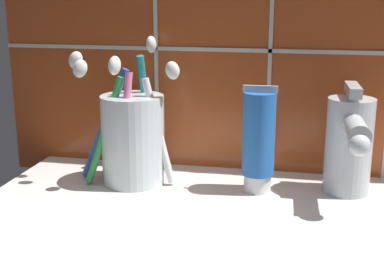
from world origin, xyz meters
TOP-DOWN VIEW (x-y plane):
  - sink_counter at (0.00, 0.00)cm, footprint 60.91×35.03cm
  - tile_wall_backsplash at (0.01, 17.76)cm, footprint 70.91×1.72cm
  - toothbrush_cup at (-14.77, 8.94)cm, footprint 14.69×11.26cm
  - toothpaste_tube at (1.04, 8.94)cm, footprint 4.07×3.88cm
  - sink_faucet at (11.62, 10.17)cm, footprint 5.54×12.39cm

SIDE VIEW (x-z plane):
  - sink_counter at x=0.00cm, z-range 0.00..2.00cm
  - toothbrush_cup at x=-14.77cm, z-range -1.08..17.19cm
  - sink_faucet at x=11.62cm, z-range 1.82..14.99cm
  - toothpaste_tube at x=1.04cm, z-range 1.91..14.94cm
  - tile_wall_backsplash at x=0.01cm, z-range 0.01..48.00cm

